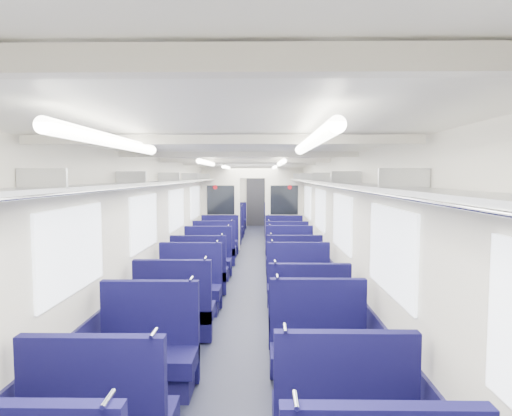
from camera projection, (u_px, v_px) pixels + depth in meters
name	position (u px, v px, depth m)	size (l,w,h in m)	color
floor	(249.00, 275.00, 9.06)	(2.80, 18.00, 0.01)	black
ceiling	(249.00, 162.00, 8.88)	(2.80, 18.00, 0.01)	silver
wall_left	(182.00, 219.00, 8.99)	(0.02, 18.00, 2.35)	beige
dado_left	(183.00, 258.00, 9.05)	(0.03, 17.90, 0.70)	#121036
wall_right	(317.00, 219.00, 8.95)	(0.02, 18.00, 2.35)	beige
dado_right	(316.00, 259.00, 9.01)	(0.03, 17.90, 0.70)	#121036
wall_far	(256.00, 197.00, 17.95)	(2.80, 0.02, 2.35)	beige
luggage_rack_left	(190.00, 180.00, 8.93)	(0.36, 17.40, 0.18)	#B2B5BA
luggage_rack_right	(308.00, 180.00, 8.90)	(0.36, 17.40, 0.18)	#B2B5BA
windows	(248.00, 209.00, 8.50)	(2.78, 15.60, 0.75)	white
ceiling_fittings	(249.00, 165.00, 8.63)	(2.70, 16.06, 0.11)	beige
end_door	(256.00, 202.00, 17.90)	(0.75, 0.06, 2.00)	black
bulkhead	(253.00, 206.00, 12.02)	(2.80, 0.10, 2.35)	beige
seat_6	(148.00, 357.00, 4.17)	(0.96, 0.53, 1.08)	#0F0D41
seat_7	(319.00, 354.00, 4.25)	(0.96, 0.53, 1.08)	#0F0D41
seat_8	(175.00, 314.00, 5.49)	(0.96, 0.53, 1.08)	#0F0D41
seat_9	(308.00, 319.00, 5.26)	(0.96, 0.53, 1.08)	#0F0D41
seat_10	(190.00, 290.00, 6.60)	(0.96, 0.53, 1.08)	#0F0D41
seat_11	(299.00, 290.00, 6.62)	(0.96, 0.53, 1.08)	#0F0D41
seat_12	(200.00, 275.00, 7.63)	(0.96, 0.53, 1.08)	#0F0D41
seat_13	(294.00, 274.00, 7.68)	(0.96, 0.53, 1.08)	#0F0D41
seat_14	(208.00, 262.00, 8.74)	(0.96, 0.53, 1.08)	#0F0D41
seat_15	(290.00, 261.00, 8.85)	(0.96, 0.53, 1.08)	#0F0D41
seat_16	(215.00, 251.00, 10.05)	(0.96, 0.53, 1.08)	#0F0D41
seat_17	(287.00, 252.00, 9.93)	(0.96, 0.53, 1.08)	#0F0D41
seat_18	(220.00, 243.00, 11.21)	(0.96, 0.53, 1.08)	#0F0D41
seat_19	(284.00, 244.00, 11.13)	(0.96, 0.53, 1.08)	#0F0D41
seat_20	(226.00, 234.00, 13.06)	(0.96, 0.53, 1.08)	#0F0D41
seat_21	(281.00, 233.00, 13.12)	(0.96, 0.53, 1.08)	#0F0D41
seat_22	(229.00, 229.00, 14.28)	(0.96, 0.53, 1.08)	#0F0D41
seat_23	(279.00, 228.00, 14.35)	(0.96, 0.53, 1.08)	#0F0D41
seat_24	(231.00, 225.00, 15.38)	(0.96, 0.53, 1.08)	#0F0D41
seat_25	(278.00, 224.00, 15.49)	(0.96, 0.53, 1.08)	#0F0D41
seat_26	(234.00, 221.00, 16.65)	(0.96, 0.53, 1.08)	#0F0D41
seat_27	(277.00, 221.00, 16.56)	(0.96, 0.53, 1.08)	#0F0D41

